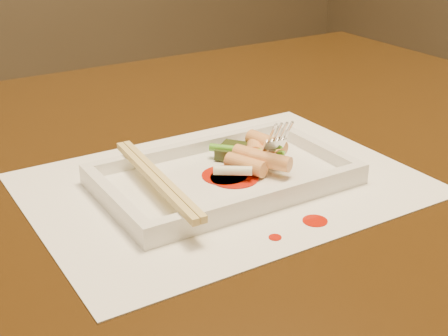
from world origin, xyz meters
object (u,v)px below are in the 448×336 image
placemat (224,184)px  plate_base (224,180)px  fork (270,95)px  chopstick_a (153,179)px  table (137,254)px

placemat → plate_base: 0.00m
fork → chopstick_a: bearing=-173.2°
table → plate_base: 0.15m
table → chopstick_a: chopstick_a is taller
plate_base → chopstick_a: 0.08m
placemat → plate_base: (0.00, 0.00, 0.00)m
plate_base → fork: fork is taller
table → fork: fork is taller
chopstick_a → fork: 0.16m
chopstick_a → fork: bearing=6.8°
placemat → fork: 0.11m
plate_base → chopstick_a: bearing=180.0°
placemat → chopstick_a: size_ratio=2.02×
table → placemat: 0.15m
placemat → fork: (0.07, 0.02, 0.08)m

